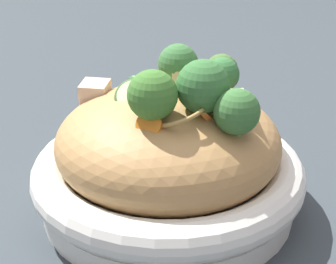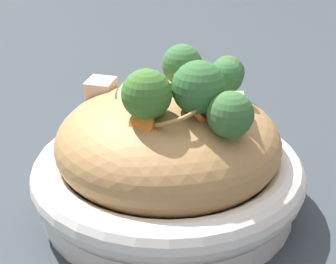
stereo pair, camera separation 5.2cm
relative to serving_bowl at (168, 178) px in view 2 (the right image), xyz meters
The scene contains 7 objects.
ground_plane 0.03m from the serving_bowl, ahead, with size 3.00×3.00×0.00m, color #353D42.
serving_bowl is the anchor object (origin of this frame).
noodle_heap 0.05m from the serving_bowl, 143.00° to the left, with size 0.23×0.23×0.12m.
broccoli_florets 0.11m from the serving_bowl, 81.61° to the left, with size 0.18×0.14×0.07m.
carrot_coins 0.10m from the serving_bowl, 35.19° to the left, with size 0.09×0.07×0.03m.
zucchini_slices 0.10m from the serving_bowl, 150.14° to the right, with size 0.12×0.12×0.04m.
chicken_chunks 0.10m from the serving_bowl, 168.56° to the right, with size 0.07×0.19×0.04m.
Camera 2 is at (0.44, 0.18, 0.31)m, focal length 54.37 mm.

